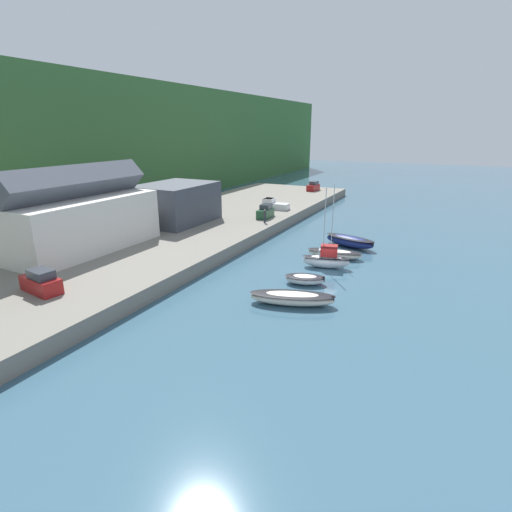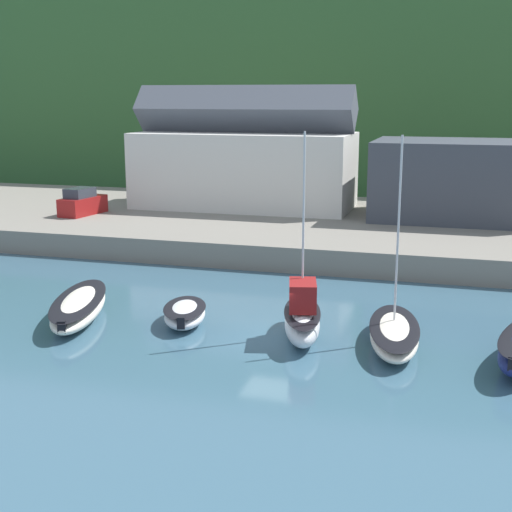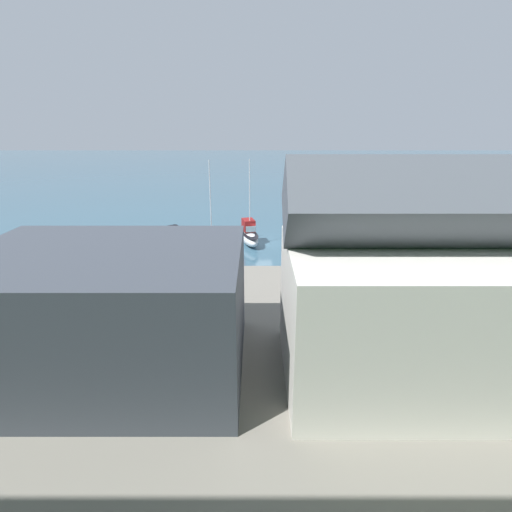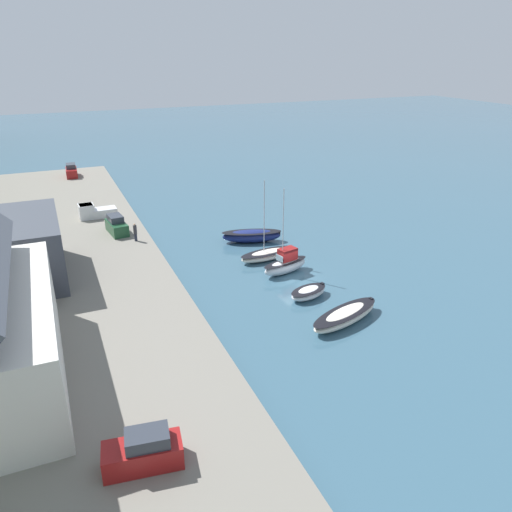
{
  "view_description": "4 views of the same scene",
  "coord_description": "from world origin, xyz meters",
  "px_view_note": "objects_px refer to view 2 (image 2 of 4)",
  "views": [
    {
      "loc": [
        -41.99,
        -12.26,
        15.7
      ],
      "look_at": [
        -2.19,
        7.8,
        1.4
      ],
      "focal_mm": 28.0,
      "sensor_mm": 36.0,
      "label": 1
    },
    {
      "loc": [
        8.13,
        -30.11,
        10.92
      ],
      "look_at": [
        -2.9,
        7.38,
        2.1
      ],
      "focal_mm": 50.0,
      "sensor_mm": 36.0,
      "label": 2
    },
    {
      "loc": [
        0.59,
        43.25,
        12.94
      ],
      "look_at": [
        0.6,
        9.13,
        1.52
      ],
      "focal_mm": 28.0,
      "sensor_mm": 36.0,
      "label": 3
    },
    {
      "loc": [
        -42.08,
        22.41,
        22.49
      ],
      "look_at": [
        3.49,
        2.85,
        1.57
      ],
      "focal_mm": 35.0,
      "sensor_mm": 36.0,
      "label": 4
    }
  ],
  "objects_px": {
    "moored_boat_1": "(185,314)",
    "parked_car_1": "(82,203)",
    "moored_boat_0": "(79,307)",
    "moored_boat_2": "(302,317)",
    "moored_boat_3": "(394,333)"
  },
  "relations": [
    {
      "from": "parked_car_1",
      "to": "moored_boat_0",
      "type": "bearing_deg",
      "value": -52.87
    },
    {
      "from": "moored_boat_0",
      "to": "moored_boat_1",
      "type": "bearing_deg",
      "value": -11.05
    },
    {
      "from": "moored_boat_1",
      "to": "moored_boat_2",
      "type": "xyz_separation_m",
      "value": [
        5.97,
        -0.48,
        0.51
      ]
    },
    {
      "from": "moored_boat_1",
      "to": "parked_car_1",
      "type": "height_order",
      "value": "parked_car_1"
    },
    {
      "from": "moored_boat_3",
      "to": "parked_car_1",
      "type": "bearing_deg",
      "value": 136.74
    },
    {
      "from": "moored_boat_0",
      "to": "moored_boat_2",
      "type": "height_order",
      "value": "moored_boat_2"
    },
    {
      "from": "moored_boat_1",
      "to": "moored_boat_2",
      "type": "height_order",
      "value": "moored_boat_2"
    },
    {
      "from": "moored_boat_0",
      "to": "moored_boat_3",
      "type": "bearing_deg",
      "value": -16.97
    },
    {
      "from": "parked_car_1",
      "to": "moored_boat_1",
      "type": "bearing_deg",
      "value": -41.29
    },
    {
      "from": "moored_boat_2",
      "to": "moored_boat_1",
      "type": "bearing_deg",
      "value": 161.78
    },
    {
      "from": "moored_boat_0",
      "to": "parked_car_1",
      "type": "bearing_deg",
      "value": 100.55
    },
    {
      "from": "moored_boat_0",
      "to": "moored_boat_3",
      "type": "relative_size",
      "value": 0.9
    },
    {
      "from": "moored_boat_1",
      "to": "parked_car_1",
      "type": "distance_m",
      "value": 25.22
    },
    {
      "from": "moored_boat_1",
      "to": "parked_car_1",
      "type": "bearing_deg",
      "value": 113.9
    },
    {
      "from": "moored_boat_1",
      "to": "moored_boat_3",
      "type": "relative_size",
      "value": 0.49
    }
  ]
}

